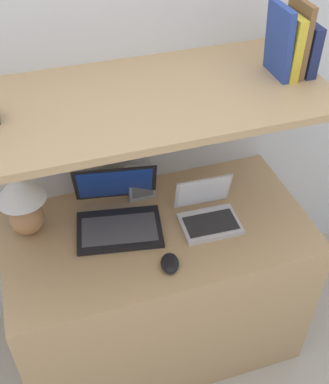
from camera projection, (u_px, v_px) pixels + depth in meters
The scene contains 13 objects.
wall_back at pixel (128, 90), 1.95m from camera, with size 6.00×0.05×2.40m.
desk at pixel (158, 288), 2.21m from camera, with size 1.25×0.66×0.77m.
back_riser at pixel (136, 195), 2.28m from camera, with size 1.25×0.04×1.32m.
shelf at pixel (150, 98), 1.63m from camera, with size 1.25×0.59×0.03m.
table_lamp at pixel (22, 199), 1.84m from camera, with size 0.19×0.19×0.29m.
laptop_large at pixel (118, 214), 1.95m from camera, with size 0.39×0.37×0.23m.
laptop_small at pixel (208, 213), 1.97m from camera, with size 0.25×0.22×0.18m.
computer_mouse at pixel (170, 263), 1.80m from camera, with size 0.09×0.11×0.03m.
router_box at pixel (140, 182), 2.07m from camera, with size 0.12×0.09×0.14m.
book_navy at pixel (305, 47), 1.70m from camera, with size 0.04×0.16×0.18m.
book_brown at pixel (297, 38), 1.66m from camera, with size 0.02×0.15×0.26m.
book_yellow at pixel (287, 44), 1.67m from camera, with size 0.03×0.17×0.22m.
book_blue at pixel (279, 42), 1.65m from camera, with size 0.04×0.16×0.25m.
Camera 1 is at (-0.39, -0.98, 2.18)m, focal length 45.00 mm.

